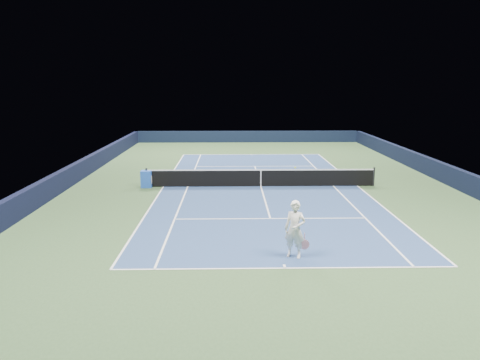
{
  "coord_description": "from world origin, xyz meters",
  "views": [
    {
      "loc": [
        -1.71,
        -25.71,
        5.76
      ],
      "look_at": [
        -1.24,
        -3.0,
        1.0
      ],
      "focal_mm": 35.0,
      "sensor_mm": 36.0,
      "label": 1
    }
  ],
  "objects": [
    {
      "name": "ground",
      "position": [
        0.0,
        0.0,
        0.0
      ],
      "size": [
        40.0,
        40.0,
        0.0
      ],
      "primitive_type": "plane",
      "color": "#314C29",
      "rests_on": "ground"
    },
    {
      "name": "wall_far",
      "position": [
        0.0,
        19.82,
        0.55
      ],
      "size": [
        22.0,
        0.35,
        1.1
      ],
      "primitive_type": "cube",
      "color": "black",
      "rests_on": "ground"
    },
    {
      "name": "wall_right",
      "position": [
        10.82,
        0.0,
        0.55
      ],
      "size": [
        0.35,
        40.0,
        1.1
      ],
      "primitive_type": "cube",
      "color": "black",
      "rests_on": "ground"
    },
    {
      "name": "wall_left",
      "position": [
        -10.82,
        0.0,
        0.55
      ],
      "size": [
        0.35,
        40.0,
        1.1
      ],
      "primitive_type": "cube",
      "color": "black",
      "rests_on": "ground"
    },
    {
      "name": "court_surface",
      "position": [
        0.0,
        0.0,
        0.0
      ],
      "size": [
        10.97,
        23.77,
        0.01
      ],
      "primitive_type": "cube",
      "color": "navy",
      "rests_on": "ground"
    },
    {
      "name": "baseline_far",
      "position": [
        0.0,
        11.88,
        0.01
      ],
      "size": [
        10.97,
        0.08,
        0.0
      ],
      "primitive_type": "cube",
      "color": "white",
      "rests_on": "ground"
    },
    {
      "name": "baseline_near",
      "position": [
        0.0,
        -11.88,
        0.01
      ],
      "size": [
        10.97,
        0.08,
        0.0
      ],
      "primitive_type": "cube",
      "color": "white",
      "rests_on": "ground"
    },
    {
      "name": "sideline_doubles_right",
      "position": [
        5.49,
        0.0,
        0.01
      ],
      "size": [
        0.08,
        23.77,
        0.0
      ],
      "primitive_type": "cube",
      "color": "white",
      "rests_on": "ground"
    },
    {
      "name": "sideline_doubles_left",
      "position": [
        -5.49,
        0.0,
        0.01
      ],
      "size": [
        0.08,
        23.77,
        0.0
      ],
      "primitive_type": "cube",
      "color": "white",
      "rests_on": "ground"
    },
    {
      "name": "sideline_singles_right",
      "position": [
        4.12,
        0.0,
        0.01
      ],
      "size": [
        0.08,
        23.77,
        0.0
      ],
      "primitive_type": "cube",
      "color": "white",
      "rests_on": "ground"
    },
    {
      "name": "sideline_singles_left",
      "position": [
        -4.12,
        0.0,
        0.01
      ],
      "size": [
        0.08,
        23.77,
        0.0
      ],
      "primitive_type": "cube",
      "color": "white",
      "rests_on": "ground"
    },
    {
      "name": "service_line_far",
      "position": [
        0.0,
        6.4,
        0.01
      ],
      "size": [
        8.23,
        0.08,
        0.0
      ],
      "primitive_type": "cube",
      "color": "white",
      "rests_on": "ground"
    },
    {
      "name": "service_line_near",
      "position": [
        0.0,
        -6.4,
        0.01
      ],
      "size": [
        8.23,
        0.08,
        0.0
      ],
      "primitive_type": "cube",
      "color": "white",
      "rests_on": "ground"
    },
    {
      "name": "center_service_line",
      "position": [
        0.0,
        0.0,
        0.01
      ],
      "size": [
        0.08,
        12.8,
        0.0
      ],
      "primitive_type": "cube",
      "color": "white",
      "rests_on": "ground"
    },
    {
      "name": "center_mark_far",
      "position": [
        0.0,
        11.73,
        0.01
      ],
      "size": [
        0.08,
        0.3,
        0.0
      ],
      "primitive_type": "cube",
      "color": "white",
      "rests_on": "ground"
    },
    {
      "name": "center_mark_near",
      "position": [
        0.0,
        -11.73,
        0.01
      ],
      "size": [
        0.08,
        0.3,
        0.0
      ],
      "primitive_type": "cube",
      "color": "white",
      "rests_on": "ground"
    },
    {
      "name": "tennis_net",
      "position": [
        0.0,
        0.0,
        0.5
      ],
      "size": [
        12.9,
        0.1,
        1.07
      ],
      "color": "black",
      "rests_on": "ground"
    },
    {
      "name": "sponsor_cube",
      "position": [
        -6.4,
        -0.08,
        0.47
      ],
      "size": [
        0.62,
        0.54,
        0.94
      ],
      "color": "blue",
      "rests_on": "ground"
    },
    {
      "name": "tennis_player",
      "position": [
        0.43,
        -10.91,
        0.97
      ],
      "size": [
        0.91,
        1.39,
        2.9
      ],
      "color": "white",
      "rests_on": "ground"
    }
  ]
}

